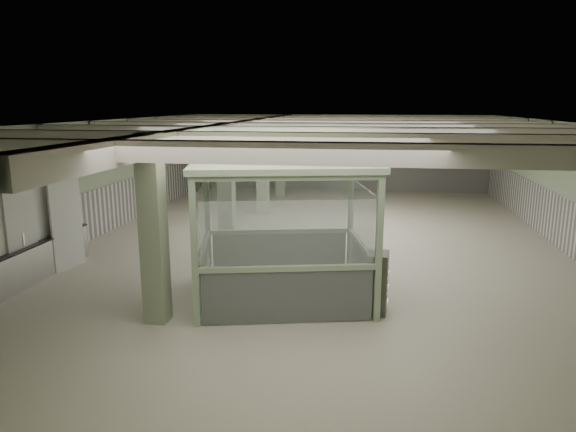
# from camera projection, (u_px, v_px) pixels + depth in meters

# --- Properties ---
(floor) EXTENTS (20.00, 20.00, 0.00)m
(floor) POSITION_uv_depth(u_px,v_px,m) (318.00, 244.00, 15.34)
(floor) COLOR beige
(floor) RESTS_ON ground
(ceiling) EXTENTS (14.00, 20.00, 0.02)m
(ceiling) POSITION_uv_depth(u_px,v_px,m) (319.00, 122.00, 14.57)
(ceiling) COLOR white
(ceiling) RESTS_ON wall_back
(wall_back) EXTENTS (14.00, 0.02, 3.60)m
(wall_back) POSITION_uv_depth(u_px,v_px,m) (339.00, 153.00, 24.60)
(wall_back) COLOR #A5B994
(wall_back) RESTS_ON floor
(wall_front) EXTENTS (14.00, 0.02, 3.60)m
(wall_front) POSITION_uv_depth(u_px,v_px,m) (224.00, 332.00, 5.31)
(wall_front) COLOR #A5B994
(wall_front) RESTS_ON floor
(wall_left) EXTENTS (0.02, 20.00, 3.60)m
(wall_left) POSITION_uv_depth(u_px,v_px,m) (96.00, 179.00, 16.02)
(wall_left) COLOR #A5B994
(wall_left) RESTS_ON floor
(wall_right) EXTENTS (0.02, 20.00, 3.60)m
(wall_right) POSITION_uv_depth(u_px,v_px,m) (576.00, 191.00, 13.89)
(wall_right) COLOR #A5B994
(wall_right) RESTS_ON floor
(wainscot_left) EXTENTS (0.05, 19.90, 1.50)m
(wainscot_left) POSITION_uv_depth(u_px,v_px,m) (99.00, 212.00, 16.25)
(wainscot_left) COLOR silver
(wainscot_left) RESTS_ON floor
(wainscot_right) EXTENTS (0.05, 19.90, 1.50)m
(wainscot_right) POSITION_uv_depth(u_px,v_px,m) (570.00, 228.00, 14.12)
(wainscot_right) COLOR silver
(wainscot_right) RESTS_ON floor
(wainscot_back) EXTENTS (13.90, 0.05, 1.50)m
(wainscot_back) POSITION_uv_depth(u_px,v_px,m) (339.00, 175.00, 24.80)
(wainscot_back) COLOR silver
(wainscot_back) RESTS_ON floor
(girder) EXTENTS (0.45, 19.90, 0.40)m
(girder) POSITION_uv_depth(u_px,v_px,m) (234.00, 129.00, 15.00)
(girder) COLOR beige
(girder) RESTS_ON ceiling
(beam_a) EXTENTS (13.90, 0.35, 0.32)m
(beam_a) POSITION_uv_depth(u_px,v_px,m) (269.00, 153.00, 7.37)
(beam_a) COLOR beige
(beam_a) RESTS_ON ceiling
(beam_b) EXTENTS (13.90, 0.35, 0.32)m
(beam_b) POSITION_uv_depth(u_px,v_px,m) (294.00, 141.00, 9.79)
(beam_b) COLOR beige
(beam_b) RESTS_ON ceiling
(beam_c) EXTENTS (13.90, 0.35, 0.32)m
(beam_c) POSITION_uv_depth(u_px,v_px,m) (309.00, 133.00, 12.20)
(beam_c) COLOR beige
(beam_c) RESTS_ON ceiling
(beam_d) EXTENTS (13.90, 0.35, 0.32)m
(beam_d) POSITION_uv_depth(u_px,v_px,m) (319.00, 128.00, 14.61)
(beam_d) COLOR beige
(beam_d) RESTS_ON ceiling
(beam_e) EXTENTS (13.90, 0.35, 0.32)m
(beam_e) POSITION_uv_depth(u_px,v_px,m) (327.00, 125.00, 17.02)
(beam_e) COLOR beige
(beam_e) RESTS_ON ceiling
(beam_f) EXTENTS (13.90, 0.35, 0.32)m
(beam_f) POSITION_uv_depth(u_px,v_px,m) (332.00, 122.00, 19.43)
(beam_f) COLOR beige
(beam_f) RESTS_ON ceiling
(beam_g) EXTENTS (13.90, 0.35, 0.32)m
(beam_g) POSITION_uv_depth(u_px,v_px,m) (336.00, 120.00, 21.84)
(beam_g) COLOR beige
(beam_g) RESTS_ON ceiling
(column_a) EXTENTS (0.42, 0.42, 3.60)m
(column_a) POSITION_uv_depth(u_px,v_px,m) (153.00, 230.00, 9.55)
(column_a) COLOR #99A786
(column_a) RESTS_ON floor
(column_b) EXTENTS (0.42, 0.42, 3.60)m
(column_b) POSITION_uv_depth(u_px,v_px,m) (226.00, 188.00, 14.37)
(column_b) COLOR #99A786
(column_b) RESTS_ON floor
(column_c) EXTENTS (0.42, 0.42, 3.60)m
(column_c) POSITION_uv_depth(u_px,v_px,m) (263.00, 167.00, 19.20)
(column_c) COLOR #99A786
(column_c) RESTS_ON floor
(column_d) EXTENTS (0.42, 0.42, 3.60)m
(column_d) POSITION_uv_depth(u_px,v_px,m) (281.00, 156.00, 23.06)
(column_d) COLOR #99A786
(column_d) RESTS_ON floor
(pendant_front) EXTENTS (0.44, 0.44, 0.22)m
(pendant_front) POSITION_uv_depth(u_px,v_px,m) (320.00, 160.00, 9.79)
(pendant_front) COLOR #2F3E2F
(pendant_front) RESTS_ON ceiling
(pendant_mid) EXTENTS (0.44, 0.44, 0.22)m
(pendant_mid) POSITION_uv_depth(u_px,v_px,m) (338.00, 140.00, 15.09)
(pendant_mid) COLOR #2F3E2F
(pendant_mid) RESTS_ON ceiling
(pendant_back) EXTENTS (0.44, 0.44, 0.22)m
(pendant_back) POSITION_uv_depth(u_px,v_px,m) (346.00, 131.00, 19.92)
(pendant_back) COLOR #2F3E2F
(pendant_back) RESTS_ON ceiling
(prep_counter) EXTENTS (0.86, 4.92, 0.91)m
(prep_counter) POSITION_uv_depth(u_px,v_px,m) (14.00, 266.00, 11.77)
(prep_counter) COLOR #BCBDC1
(prep_counter) RESTS_ON floor
(pitcher_near) EXTENTS (0.27, 0.28, 0.29)m
(pitcher_near) POSITION_uv_depth(u_px,v_px,m) (20.00, 238.00, 11.92)
(pitcher_near) COLOR #BCBDC1
(pitcher_near) RESTS_ON prep_counter
(veg_colander) EXTENTS (0.48, 0.48, 0.20)m
(veg_colander) POSITION_uv_depth(u_px,v_px,m) (21.00, 240.00, 12.00)
(veg_colander) COLOR #38383D
(veg_colander) RESTS_ON prep_counter
(orange_bowl) EXTENTS (0.28, 0.28, 0.09)m
(orange_bowl) POSITION_uv_depth(u_px,v_px,m) (25.00, 240.00, 12.15)
(orange_bowl) COLOR #B2B2B7
(orange_bowl) RESTS_ON prep_counter
(walkin_cooler) EXTENTS (0.95, 2.66, 2.44)m
(walkin_cooler) POSITION_uv_depth(u_px,v_px,m) (26.00, 228.00, 12.24)
(walkin_cooler) COLOR white
(walkin_cooler) RESTS_ON floor
(guard_booth) EXTENTS (4.28, 3.85, 2.98)m
(guard_booth) POSITION_uv_depth(u_px,v_px,m) (283.00, 208.00, 10.78)
(guard_booth) COLOR #95AD8A
(guard_booth) RESTS_ON floor
(filing_cabinet) EXTENTS (0.45, 0.61, 1.24)m
(filing_cabinet) POSITION_uv_depth(u_px,v_px,m) (377.00, 283.00, 10.22)
(filing_cabinet) COLOR #535547
(filing_cabinet) RESTS_ON floor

